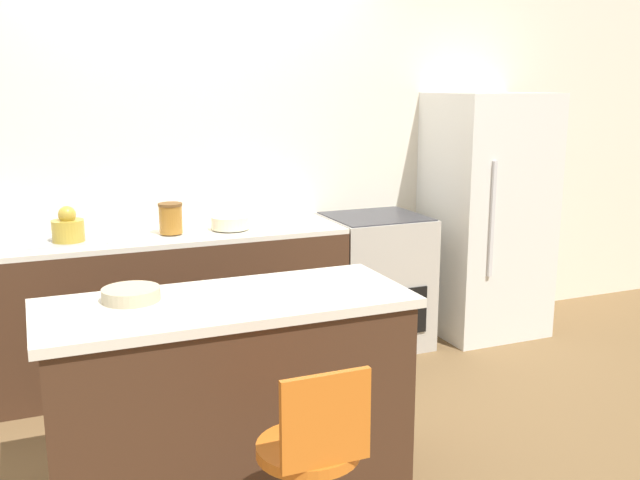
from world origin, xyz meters
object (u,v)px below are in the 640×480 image
at_px(oven_range, 375,281).
at_px(kettle, 68,228).
at_px(mixing_bowl, 230,223).
at_px(refrigerator, 486,215).

relative_size(oven_range, kettle, 4.50).
distance_m(kettle, mixing_bowl, 0.92).
distance_m(oven_range, kettle, 2.00).
height_order(oven_range, refrigerator, refrigerator).
bearing_deg(oven_range, kettle, -178.69).
relative_size(oven_range, mixing_bowl, 3.93).
bearing_deg(mixing_bowl, oven_range, 2.51).
relative_size(oven_range, refrigerator, 0.53).
distance_m(oven_range, mixing_bowl, 1.12).
bearing_deg(refrigerator, kettle, -179.87).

